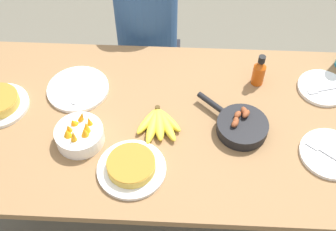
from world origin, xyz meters
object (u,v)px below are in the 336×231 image
at_px(skillet, 241,126).
at_px(fruit_bowl_mango, 79,134).
at_px(banana_bunch, 159,123).
at_px(empty_plate_near_front, 78,89).
at_px(empty_plate_far_right, 322,88).
at_px(hot_sauce_bottle, 259,72).
at_px(empty_plate_far_left, 330,154).
at_px(person_figure, 148,55).
at_px(frittata_plate_side, 131,167).

height_order(skillet, fruit_bowl_mango, fruit_bowl_mango).
relative_size(banana_bunch, empty_plate_near_front, 0.75).
distance_m(empty_plate_far_right, hot_sauce_bottle, 0.29).
bearing_deg(empty_plate_far_right, empty_plate_far_left, -95.48).
xyz_separation_m(banana_bunch, fruit_bowl_mango, (-0.30, -0.09, 0.02)).
relative_size(skillet, empty_plate_near_front, 1.06).
relative_size(empty_plate_far_left, hot_sauce_bottle, 1.52).
relative_size(hot_sauce_bottle, person_figure, 0.12).
distance_m(fruit_bowl_mango, hot_sauce_bottle, 0.79).
bearing_deg(frittata_plate_side, skillet, 26.63).
distance_m(banana_bunch, person_figure, 0.74).
relative_size(banana_bunch, hot_sauce_bottle, 1.29).
relative_size(frittata_plate_side, empty_plate_near_front, 0.97).
xyz_separation_m(empty_plate_near_front, empty_plate_far_right, (1.05, 0.06, 0.00)).
xyz_separation_m(empty_plate_far_left, hot_sauce_bottle, (-0.25, 0.37, 0.06)).
xyz_separation_m(empty_plate_far_left, empty_plate_far_right, (0.03, 0.34, 0.00)).
xyz_separation_m(empty_plate_far_right, hot_sauce_bottle, (-0.28, 0.03, 0.06)).
height_order(banana_bunch, fruit_bowl_mango, fruit_bowl_mango).
bearing_deg(fruit_bowl_mango, skillet, 7.36).
distance_m(empty_plate_far_left, fruit_bowl_mango, 0.96).
distance_m(empty_plate_near_front, empty_plate_far_right, 1.05).
bearing_deg(fruit_bowl_mango, frittata_plate_side, -30.66).
bearing_deg(hot_sauce_bottle, frittata_plate_side, -136.48).
distance_m(empty_plate_near_front, empty_plate_far_left, 1.06).
xyz_separation_m(empty_plate_far_left, person_figure, (-0.77, 0.79, -0.26)).
height_order(empty_plate_far_left, person_figure, person_figure).
bearing_deg(frittata_plate_side, empty_plate_far_left, 7.94).
bearing_deg(empty_plate_far_right, banana_bunch, -161.32).
relative_size(empty_plate_far_right, person_figure, 0.17).
bearing_deg(banana_bunch, hot_sauce_bottle, 32.37).
xyz_separation_m(hot_sauce_bottle, person_figure, (-0.52, 0.42, -0.32)).
height_order(empty_plate_near_front, empty_plate_far_left, same).
bearing_deg(hot_sauce_bottle, empty_plate_far_left, -56.45).
height_order(fruit_bowl_mango, hot_sauce_bottle, hot_sauce_bottle).
bearing_deg(empty_plate_far_left, empty_plate_near_front, 164.27).
bearing_deg(skillet, empty_plate_far_left, -154.35).
height_order(banana_bunch, person_figure, person_figure).
relative_size(skillet, person_figure, 0.23).
relative_size(empty_plate_far_right, hot_sauce_bottle, 1.38).
bearing_deg(hot_sauce_bottle, empty_plate_near_front, -173.78).
distance_m(empty_plate_far_left, person_figure, 1.13).
relative_size(empty_plate_far_left, fruit_bowl_mango, 1.24).
xyz_separation_m(empty_plate_near_front, fruit_bowl_mango, (0.06, -0.26, 0.03)).
distance_m(frittata_plate_side, empty_plate_far_left, 0.75).
distance_m(frittata_plate_side, person_figure, 0.94).
height_order(banana_bunch, hot_sauce_bottle, hot_sauce_bottle).
bearing_deg(skillet, frittata_plate_side, 69.35).
bearing_deg(person_figure, empty_plate_far_left, -46.03).
height_order(empty_plate_far_left, hot_sauce_bottle, hot_sauce_bottle).
xyz_separation_m(frittata_plate_side, person_figure, (-0.02, 0.90, -0.28)).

